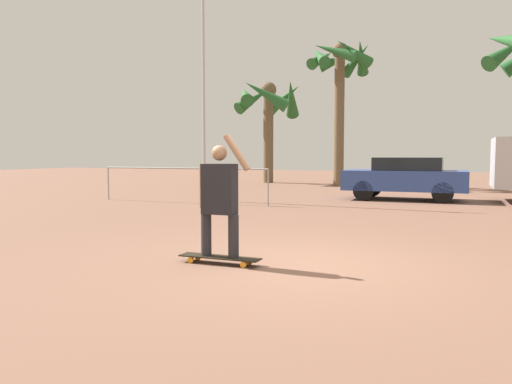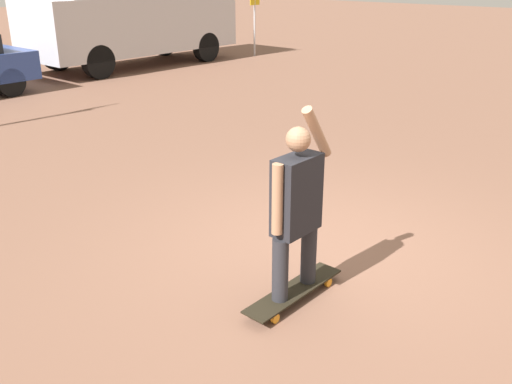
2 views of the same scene
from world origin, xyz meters
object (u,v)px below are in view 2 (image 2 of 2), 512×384
Objects in this scene: skateboard at (294,291)px; camper_van at (135,10)px; person_skateboarder at (296,203)px; street_sign at (255,14)px.

camper_van is at bearing 57.80° from skateboard.
camper_van is at bearing 57.79° from person_skateboarder.
person_skateboarder is at bearing -137.30° from street_sign.
camper_van is 3.08× the size of street_sign.
street_sign is (10.96, 10.11, 1.25)m from skateboard.
street_sign reaches higher than person_skateboarder.
street_sign is (3.74, -1.34, -0.24)m from camper_van.
skateboard is at bearing -122.20° from camper_van.
camper_van is at bearing 160.29° from street_sign.
camper_van is (7.21, 11.45, 1.49)m from skateboard.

